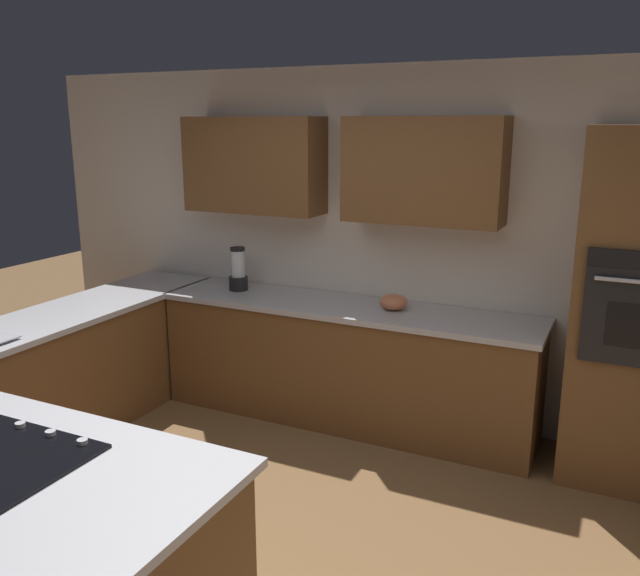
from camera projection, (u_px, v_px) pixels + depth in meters
The scene contains 9 objects.
ground_plane at pixel (232, 549), 3.51m from camera, with size 14.00×14.00×0.00m, color brown.
wall_back at pixel (367, 225), 4.97m from camera, with size 6.00×0.44×2.60m.
lower_cabinets_back at pixel (345, 366), 4.95m from camera, with size 2.80×0.60×0.86m, color brown.
countertop_back at pixel (346, 308), 4.84m from camera, with size 2.84×0.64×0.04m, color #B2B2B7.
lower_cabinets_side at pixel (54, 381), 4.66m from camera, with size 0.60×2.90×0.86m, color brown.
countertop_side at pixel (48, 320), 4.55m from camera, with size 0.64×2.94×0.04m, color #B2B2B7.
island_base at pixel (3, 560), 2.76m from camera, with size 1.92×0.89×0.86m, color brown.
blender at pixel (238, 272), 5.24m from camera, with size 0.15×0.15×0.34m.
mixing_bowl at pixel (394, 302), 4.71m from camera, with size 0.20×0.20×0.11m, color #CC724C.
Camera 1 is at (-1.76, 2.56, 2.20)m, focal length 37.27 mm.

